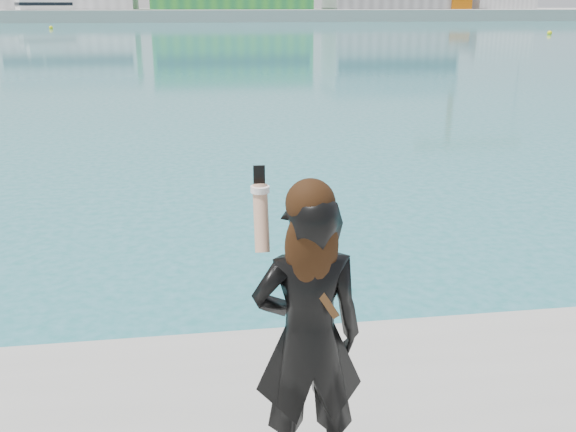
{
  "coord_description": "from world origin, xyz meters",
  "views": [
    {
      "loc": [
        0.03,
        -3.36,
        3.17
      ],
      "look_at": [
        0.54,
        0.14,
        1.99
      ],
      "focal_mm": 40.0,
      "sensor_mm": 36.0,
      "label": 1
    }
  ],
  "objects_px": {
    "motor_yacht": "(47,10)",
    "buoy_near": "(549,35)",
    "buoy_far": "(51,29)",
    "woman": "(308,330)"
  },
  "relations": [
    {
      "from": "motor_yacht",
      "to": "woman",
      "type": "bearing_deg",
      "value": -103.11
    },
    {
      "from": "motor_yacht",
      "to": "buoy_far",
      "type": "distance_m",
      "value": 31.32
    },
    {
      "from": "motor_yacht",
      "to": "buoy_near",
      "type": "bearing_deg",
      "value": -66.31
    },
    {
      "from": "buoy_far",
      "to": "motor_yacht",
      "type": "bearing_deg",
      "value": 101.83
    },
    {
      "from": "buoy_near",
      "to": "buoy_far",
      "type": "xyz_separation_m",
      "value": [
        -54.97,
        23.35,
        0.0
      ]
    },
    {
      "from": "woman",
      "to": "motor_yacht",
      "type": "bearing_deg",
      "value": -77.16
    },
    {
      "from": "buoy_near",
      "to": "woman",
      "type": "bearing_deg",
      "value": -120.56
    },
    {
      "from": "buoy_near",
      "to": "woman",
      "type": "relative_size",
      "value": 0.31
    },
    {
      "from": "motor_yacht",
      "to": "buoy_near",
      "type": "relative_size",
      "value": 31.43
    },
    {
      "from": "motor_yacht",
      "to": "buoy_near",
      "type": "height_order",
      "value": "motor_yacht"
    }
  ]
}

